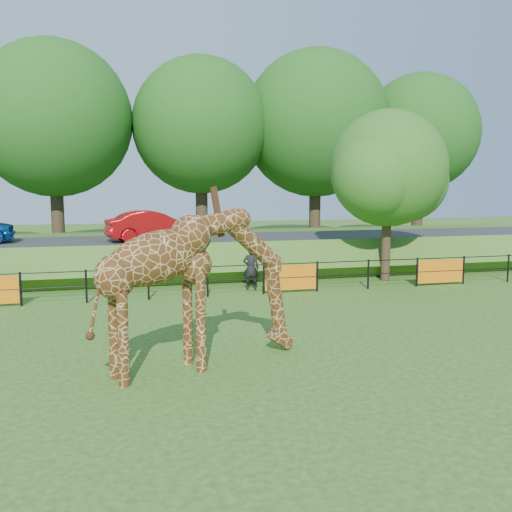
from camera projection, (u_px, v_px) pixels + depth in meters
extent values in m
plane|color=#2A5114|center=(270.00, 371.00, 11.94)|extent=(90.00, 90.00, 0.00)
cube|color=#2A5114|center=(181.00, 252.00, 26.75)|extent=(40.00, 9.00, 1.30)
cube|color=#2D2D2F|center=(185.00, 240.00, 25.22)|extent=(40.00, 5.00, 0.12)
imported|color=red|center=(153.00, 226.00, 24.45)|extent=(4.11, 2.13, 1.29)
imported|color=black|center=(251.00, 268.00, 20.84)|extent=(0.66, 0.51, 1.61)
cylinder|color=#2E2214|center=(386.00, 241.00, 22.79)|extent=(0.36, 0.36, 3.20)
sphere|color=#27611B|center=(388.00, 168.00, 22.42)|extent=(4.60, 4.60, 4.60)
sphere|color=#27611B|center=(405.00, 180.00, 23.42)|extent=(3.45, 3.45, 3.45)
sphere|color=#27611B|center=(374.00, 177.00, 21.58)|extent=(3.22, 3.22, 3.22)
cylinder|color=#2E2214|center=(57.00, 208.00, 31.30)|extent=(0.70, 0.70, 5.00)
sphere|color=#225516|center=(53.00, 119.00, 30.68)|extent=(8.40, 8.40, 8.40)
cylinder|color=#2E2214|center=(202.00, 207.00, 33.25)|extent=(0.70, 0.70, 5.00)
sphere|color=#225516|center=(201.00, 125.00, 32.65)|extent=(7.80, 7.80, 7.80)
cylinder|color=#2E2214|center=(315.00, 205.00, 34.96)|extent=(0.70, 0.70, 5.00)
sphere|color=#225516|center=(316.00, 124.00, 34.32)|extent=(8.80, 8.80, 8.80)
cylinder|color=#2E2214|center=(417.00, 204.00, 36.66)|extent=(0.70, 0.70, 5.00)
sphere|color=#225516|center=(420.00, 133.00, 36.08)|extent=(7.40, 7.40, 7.40)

